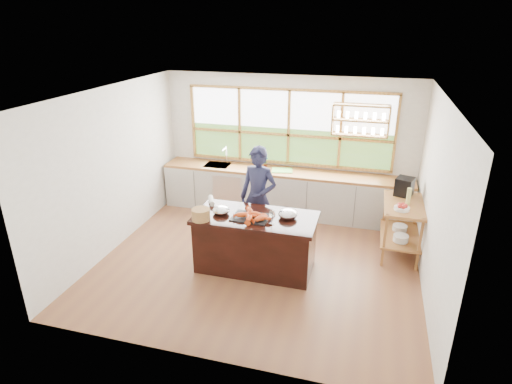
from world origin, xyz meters
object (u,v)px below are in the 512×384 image
at_px(wicker_basket, 201,214).
at_px(espresso_machine, 404,187).
at_px(cook, 258,198).
at_px(island, 256,242).

bearing_deg(wicker_basket, espresso_machine, 31.56).
height_order(cook, espresso_machine, cook).
distance_m(island, cook, 0.86).
distance_m(cook, wicker_basket, 1.22).
bearing_deg(cook, island, -68.26).
relative_size(cook, wicker_basket, 6.49).
bearing_deg(island, espresso_machine, 33.85).
bearing_deg(espresso_machine, wicker_basket, -130.39).
height_order(espresso_machine, wicker_basket, espresso_machine).
xyz_separation_m(cook, espresso_machine, (2.34, 0.74, 0.17)).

